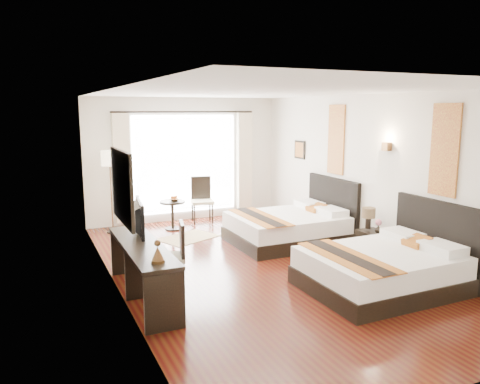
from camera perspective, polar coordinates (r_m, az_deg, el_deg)
name	(u,v)px	position (r m, az deg, el deg)	size (l,w,h in m)	color
floor	(259,268)	(7.70, 2.33, -9.23)	(4.50, 7.50, 0.01)	#3E0E0B
ceiling	(260,92)	(7.27, 2.50, 12.05)	(4.50, 7.50, 0.02)	white
wall_headboard	(372,174)	(8.61, 15.85, 2.08)	(0.01, 7.50, 2.80)	silver
wall_desk	(114,193)	(6.65, -15.07, -0.13)	(0.01, 7.50, 2.80)	silver
wall_window	(185,160)	(10.80, -6.71, 3.94)	(4.50, 0.01, 2.80)	silver
wall_entry	(459,244)	(4.44, 25.16, -5.74)	(4.50, 0.01, 2.80)	silver
window_glass	(185,164)	(10.79, -6.68, 3.41)	(2.40, 0.02, 2.20)	white
sheer_curtain	(186,164)	(10.74, -6.58, 3.37)	(2.30, 0.02, 2.10)	white
drape_left	(122,169)	(10.34, -14.16, 2.77)	(0.35, 0.14, 2.35)	beige
drape_right	(244,162)	(11.24, 0.54, 3.63)	(0.35, 0.14, 2.35)	beige
art_panel_near	(445,150)	(7.44, 23.67, 4.70)	(0.03, 0.50, 1.35)	maroon
art_panel_far	(336,140)	(9.38, 11.64, 6.27)	(0.03, 0.50, 1.35)	maroon
wall_sconce	(387,147)	(8.23, 17.44, 5.30)	(0.10, 0.14, 0.14)	#4F351C
mirror_frame	(122,187)	(6.21, -14.21, 0.60)	(0.04, 1.25, 0.95)	black
mirror_glass	(124,187)	(6.21, -13.99, 0.62)	(0.01, 1.12, 0.82)	white
bed_near	(385,267)	(7.07, 17.30, -8.75)	(2.14, 1.66, 1.20)	black
bed_far	(291,226)	(9.09, 6.22, -4.17)	(2.13, 1.66, 1.20)	black
nightstand	(373,245)	(8.40, 15.87, -6.20)	(0.40, 0.50, 0.48)	black
table_lamp	(369,214)	(8.36, 15.40, -2.64)	(0.23, 0.23, 0.37)	black
vase	(378,228)	(8.25, 16.50, -4.21)	(0.12, 0.12, 0.13)	black
console_desk	(143,271)	(6.54, -11.76, -9.43)	(0.50, 2.20, 0.76)	black
television	(134,218)	(6.89, -12.83, -3.05)	(0.86, 0.11, 0.50)	black
bronze_figurine	(158,253)	(5.61, -9.99, -7.30)	(0.16, 0.16, 0.24)	#4F351C
desk_chair	(170,268)	(6.85, -8.49, -9.17)	(0.54, 0.54, 0.96)	#B6AE8C
floor_lamp	(110,164)	(9.88, -15.57, 3.36)	(0.34, 0.34, 1.71)	black
side_table	(173,215)	(10.06, -8.22, -2.83)	(0.54, 0.54, 0.62)	black
fruit_bowl	(174,200)	(9.98, -8.00, -0.97)	(0.20, 0.20, 0.05)	#4E331C
window_chair	(202,209)	(10.65, -4.63, -2.03)	(0.57, 0.57, 1.03)	#B6AE8C
jute_rug	(188,238)	(9.45, -6.34, -5.54)	(1.11, 0.75, 0.01)	tan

